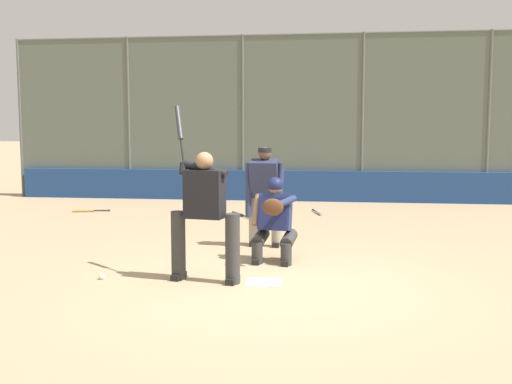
{
  "coord_description": "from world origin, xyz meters",
  "views": [
    {
      "loc": [
        -0.86,
        7.36,
        1.94
      ],
      "look_at": [
        0.22,
        -1.0,
        1.05
      ],
      "focal_mm": 42.0,
      "sensor_mm": 36.0,
      "label": 1
    }
  ],
  "objects_px": {
    "catcher_behind_plate": "(274,218)",
    "umpire_home": "(265,194)",
    "batter_at_plate": "(204,211)",
    "fielding_glove_on_dirt": "(211,209)",
    "baseball_loose": "(102,276)",
    "spare_bat_near_backstop": "(239,214)",
    "spare_bat_by_padding": "(318,213)",
    "spare_bat_third_base_side": "(86,211)"
  },
  "relations": [
    {
      "from": "spare_bat_near_backstop",
      "to": "spare_bat_third_base_side",
      "type": "bearing_deg",
      "value": 53.16
    },
    {
      "from": "catcher_behind_plate",
      "to": "umpire_home",
      "type": "distance_m",
      "value": 1.18
    },
    {
      "from": "spare_bat_third_base_side",
      "to": "baseball_loose",
      "type": "bearing_deg",
      "value": 101.81
    },
    {
      "from": "catcher_behind_plate",
      "to": "baseball_loose",
      "type": "xyz_separation_m",
      "value": [
        2.12,
        1.31,
        -0.61
      ]
    },
    {
      "from": "batter_at_plate",
      "to": "spare_bat_third_base_side",
      "type": "bearing_deg",
      "value": -45.77
    },
    {
      "from": "catcher_behind_plate",
      "to": "fielding_glove_on_dirt",
      "type": "relative_size",
      "value": 3.75
    },
    {
      "from": "spare_bat_near_backstop",
      "to": "fielding_glove_on_dirt",
      "type": "relative_size",
      "value": 2.24
    },
    {
      "from": "spare_bat_by_padding",
      "to": "spare_bat_third_base_side",
      "type": "distance_m",
      "value": 5.42
    },
    {
      "from": "catcher_behind_plate",
      "to": "spare_bat_third_base_side",
      "type": "xyz_separation_m",
      "value": [
        4.89,
        -4.67,
        -0.61
      ]
    },
    {
      "from": "batter_at_plate",
      "to": "catcher_behind_plate",
      "type": "relative_size",
      "value": 1.81
    },
    {
      "from": "catcher_behind_plate",
      "to": "fielding_glove_on_dirt",
      "type": "distance_m",
      "value": 5.51
    },
    {
      "from": "catcher_behind_plate",
      "to": "spare_bat_by_padding",
      "type": "bearing_deg",
      "value": -89.84
    },
    {
      "from": "spare_bat_by_padding",
      "to": "baseball_loose",
      "type": "bearing_deg",
      "value": -39.04
    },
    {
      "from": "spare_bat_near_backstop",
      "to": "baseball_loose",
      "type": "bearing_deg",
      "value": 136.91
    },
    {
      "from": "umpire_home",
      "to": "fielding_glove_on_dirt",
      "type": "height_order",
      "value": "umpire_home"
    },
    {
      "from": "catcher_behind_plate",
      "to": "batter_at_plate",
      "type": "bearing_deg",
      "value": 63.79
    },
    {
      "from": "spare_bat_near_backstop",
      "to": "fielding_glove_on_dirt",
      "type": "xyz_separation_m",
      "value": [
        0.76,
        -0.58,
        0.03
      ]
    },
    {
      "from": "spare_bat_by_padding",
      "to": "baseball_loose",
      "type": "relative_size",
      "value": 10.82
    },
    {
      "from": "catcher_behind_plate",
      "to": "spare_bat_near_backstop",
      "type": "height_order",
      "value": "catcher_behind_plate"
    },
    {
      "from": "fielding_glove_on_dirt",
      "to": "baseball_loose",
      "type": "relative_size",
      "value": 4.48
    },
    {
      "from": "catcher_behind_plate",
      "to": "spare_bat_by_padding",
      "type": "distance_m",
      "value": 5.11
    },
    {
      "from": "batter_at_plate",
      "to": "baseball_loose",
      "type": "height_order",
      "value": "batter_at_plate"
    },
    {
      "from": "umpire_home",
      "to": "spare_bat_third_base_side",
      "type": "bearing_deg",
      "value": -32.63
    },
    {
      "from": "umpire_home",
      "to": "batter_at_plate",
      "type": "bearing_deg",
      "value": 82.72
    },
    {
      "from": "umpire_home",
      "to": "spare_bat_near_backstop",
      "type": "relative_size",
      "value": 2.21
    },
    {
      "from": "spare_bat_near_backstop",
      "to": "fielding_glove_on_dirt",
      "type": "height_order",
      "value": "fielding_glove_on_dirt"
    },
    {
      "from": "spare_bat_by_padding",
      "to": "spare_bat_third_base_side",
      "type": "relative_size",
      "value": 0.94
    },
    {
      "from": "catcher_behind_plate",
      "to": "fielding_glove_on_dirt",
      "type": "bearing_deg",
      "value": -62.65
    },
    {
      "from": "spare_bat_near_backstop",
      "to": "baseball_loose",
      "type": "relative_size",
      "value": 10.04
    },
    {
      "from": "umpire_home",
      "to": "baseball_loose",
      "type": "distance_m",
      "value": 3.17
    },
    {
      "from": "catcher_behind_plate",
      "to": "umpire_home",
      "type": "relative_size",
      "value": 0.76
    },
    {
      "from": "umpire_home",
      "to": "spare_bat_third_base_side",
      "type": "height_order",
      "value": "umpire_home"
    },
    {
      "from": "umpire_home",
      "to": "baseball_loose",
      "type": "bearing_deg",
      "value": 57.55
    },
    {
      "from": "catcher_behind_plate",
      "to": "fielding_glove_on_dirt",
      "type": "height_order",
      "value": "catcher_behind_plate"
    },
    {
      "from": "catcher_behind_plate",
      "to": "spare_bat_near_backstop",
      "type": "xyz_separation_m",
      "value": [
        1.24,
        -4.53,
        -0.61
      ]
    },
    {
      "from": "umpire_home",
      "to": "spare_bat_by_padding",
      "type": "distance_m",
      "value": 4.09
    },
    {
      "from": "spare_bat_third_base_side",
      "to": "fielding_glove_on_dirt",
      "type": "relative_size",
      "value": 2.57
    },
    {
      "from": "spare_bat_third_base_side",
      "to": "baseball_loose",
      "type": "xyz_separation_m",
      "value": [
        -2.77,
        5.98,
        0.0
      ]
    },
    {
      "from": "batter_at_plate",
      "to": "spare_bat_by_padding",
      "type": "distance_m",
      "value": 6.46
    },
    {
      "from": "fielding_glove_on_dirt",
      "to": "baseball_loose",
      "type": "distance_m",
      "value": 6.41
    },
    {
      "from": "catcher_behind_plate",
      "to": "spare_bat_near_backstop",
      "type": "relative_size",
      "value": 1.67
    },
    {
      "from": "batter_at_plate",
      "to": "umpire_home",
      "type": "bearing_deg",
      "value": -92.9
    }
  ]
}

